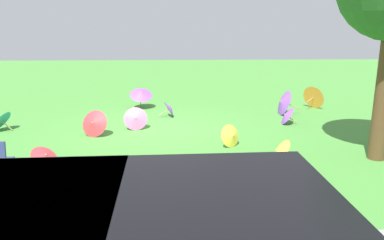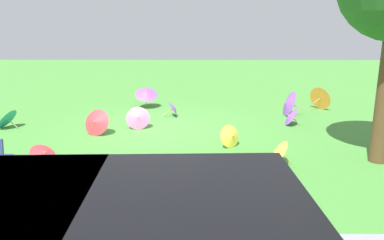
# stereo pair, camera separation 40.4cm
# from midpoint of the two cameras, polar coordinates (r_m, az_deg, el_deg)

# --- Properties ---
(ground) EXTENTS (40.00, 40.00, 0.00)m
(ground) POSITION_cam_midpoint_polar(r_m,az_deg,el_deg) (10.89, -3.76, -1.40)
(ground) COLOR #478C38
(parasol_red_0) EXTENTS (0.85, 0.81, 0.72)m
(parasol_red_0) POSITION_cam_midpoint_polar(r_m,az_deg,el_deg) (10.52, -13.11, -0.29)
(parasol_red_0) COLOR tan
(parasol_red_0) RESTS_ON ground
(parasol_yellow_1) EXTENTS (0.63, 0.61, 0.57)m
(parasol_yellow_1) POSITION_cam_midpoint_polar(r_m,az_deg,el_deg) (9.32, 7.09, -2.40)
(parasol_yellow_1) COLOR tan
(parasol_yellow_1) RESTS_ON ground
(parasol_purple_0) EXTENTS (0.93, 0.91, 0.79)m
(parasol_purple_0) POSITION_cam_midpoint_polar(r_m,az_deg,el_deg) (13.51, -5.97, 4.02)
(parasol_purple_0) COLOR tan
(parasol_purple_0) RESTS_ON ground
(parasol_purple_1) EXTENTS (0.56, 0.60, 0.54)m
(parasol_purple_1) POSITION_cam_midpoint_polar(r_m,az_deg,el_deg) (11.66, 15.31, 0.54)
(parasol_purple_1) COLOR tan
(parasol_purple_1) RESTS_ON ground
(parasol_purple_3) EXTENTS (0.84, 0.86, 0.83)m
(parasol_purple_3) POSITION_cam_midpoint_polar(r_m,az_deg,el_deg) (12.78, 14.91, 2.45)
(parasol_purple_3) COLOR tan
(parasol_purple_3) RESTS_ON ground
(parasol_yellow_2) EXTENTS (0.55, 0.62, 0.58)m
(parasol_yellow_2) POSITION_cam_midpoint_polar(r_m,az_deg,el_deg) (8.37, 13.81, -4.68)
(parasol_yellow_2) COLOR tan
(parasol_yellow_2) RESTS_ON ground
(parasol_teal_0) EXTENTS (0.68, 0.76, 0.61)m
(parasol_teal_0) POSITION_cam_midpoint_polar(r_m,az_deg,el_deg) (12.07, -25.18, 0.32)
(parasol_teal_0) COLOR tan
(parasol_teal_0) RESTS_ON ground
(parasol_blue_0) EXTENTS (0.97, 0.96, 0.65)m
(parasol_blue_0) POSITION_cam_midpoint_polar(r_m,az_deg,el_deg) (6.78, 6.59, -8.41)
(parasol_blue_0) COLOR tan
(parasol_blue_0) RESTS_ON ground
(parasol_purple_5) EXTENTS (0.62, 0.63, 0.54)m
(parasol_purple_5) POSITION_cam_midpoint_polar(r_m,az_deg,el_deg) (12.28, -1.76, 1.77)
(parasol_purple_5) COLOR tan
(parasol_purple_5) RESTS_ON ground
(parasol_red_1) EXTENTS (0.70, 0.73, 0.52)m
(parasol_red_1) POSITION_cam_midpoint_polar(r_m,az_deg,el_deg) (8.49, -19.95, -4.75)
(parasol_red_1) COLOR tan
(parasol_red_1) RESTS_ON ground
(parasol_orange_1) EXTENTS (0.78, 0.84, 0.81)m
(parasol_orange_1) POSITION_cam_midpoint_polar(r_m,az_deg,el_deg) (14.06, 19.47, 3.14)
(parasol_orange_1) COLOR tan
(parasol_orange_1) RESTS_ON ground
(parasol_pink_0) EXTENTS (0.71, 0.65, 0.66)m
(parasol_pink_0) POSITION_cam_midpoint_polar(r_m,az_deg,el_deg) (10.90, -7.02, 0.34)
(parasol_pink_0) COLOR tan
(parasol_pink_0) RESTS_ON ground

